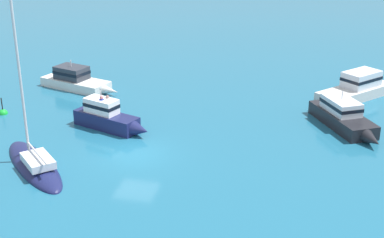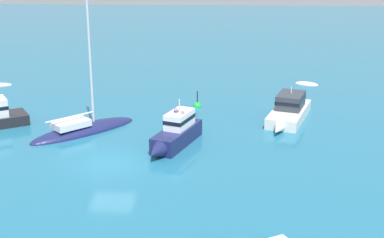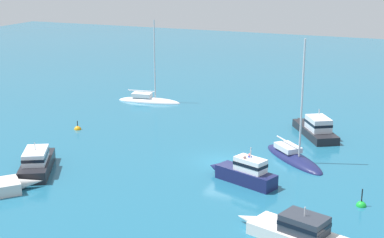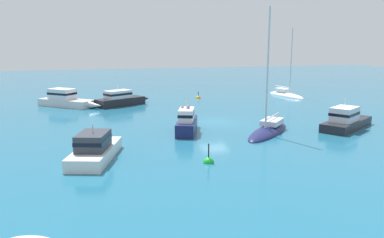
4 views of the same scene
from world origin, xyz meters
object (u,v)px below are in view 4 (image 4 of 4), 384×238
powerboat_2 (96,148)px  yacht (286,95)px  ketch (268,131)px  channel_buoy (209,162)px  powerboat (66,100)px  mooring_buoy (198,98)px  powerboat_1 (187,122)px  motor_cruiser (121,99)px  launch (347,120)px

powerboat_2 → yacht: bearing=-31.3°
ketch → channel_buoy: ketch is taller
powerboat → ketch: size_ratio=0.70×
yacht → mooring_buoy: 12.47m
powerboat → powerboat_2: bearing=-42.1°
powerboat → powerboat_1: powerboat_1 is taller
powerboat_1 → channel_buoy: bearing=-166.1°
mooring_buoy → motor_cruiser: bearing=107.5°
powerboat_1 → mooring_buoy: powerboat_1 is taller
powerboat_1 → launch: powerboat_1 is taller
powerboat → mooring_buoy: powerboat is taller
powerboat → mooring_buoy: bearing=49.3°
powerboat → yacht: 29.16m
motor_cruiser → powerboat_1: bearing=-104.9°
powerboat_1 → powerboat_2: powerboat_1 is taller
ketch → motor_cruiser: bearing=-104.9°
powerboat_1 → powerboat_2: size_ratio=0.81×
motor_cruiser → powerboat_1: (-15.41, -3.80, 0.07)m
powerboat_2 → motor_cruiser: bearing=7.7°
powerboat_1 → yacht: yacht is taller
launch → mooring_buoy: launch is taller
yacht → channel_buoy: bearing=-45.3°
ketch → powerboat_2: (-3.45, 13.89, 0.57)m
powerboat → yacht: size_ratio=0.75×
powerboat_1 → yacht: 25.89m
powerboat_2 → mooring_buoy: (24.40, -14.30, -0.69)m
ketch → yacht: ketch is taller
powerboat → yacht: yacht is taller
ketch → channel_buoy: bearing=-4.2°
yacht → ketch: bearing=-40.6°
ketch → mooring_buoy: 20.95m
powerboat → launch: launch is taller
ketch → powerboat: bearing=-93.7°
channel_buoy → launch: bearing=-67.8°
motor_cruiser → powerboat_2: motor_cruiser is taller
ketch → powerboat_1: ketch is taller
powerboat → channel_buoy: 26.54m
motor_cruiser → yacht: yacht is taller
mooring_buoy → powerboat_2: bearing=149.6°
motor_cruiser → powerboat_1: powerboat_1 is taller
powerboat → mooring_buoy: 16.91m
powerboat → launch: (-19.03, -23.56, -0.06)m
powerboat → launch: bearing=2.6°
powerboat → ketch: 24.82m
powerboat → yacht: (0.95, -29.14, -0.65)m
motor_cruiser → ketch: 20.33m
powerboat → ketch: bearing=-7.3°
powerboat → channel_buoy: size_ratio=4.76×
ketch → launch: 7.26m
powerboat → motor_cruiser: bearing=31.8°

